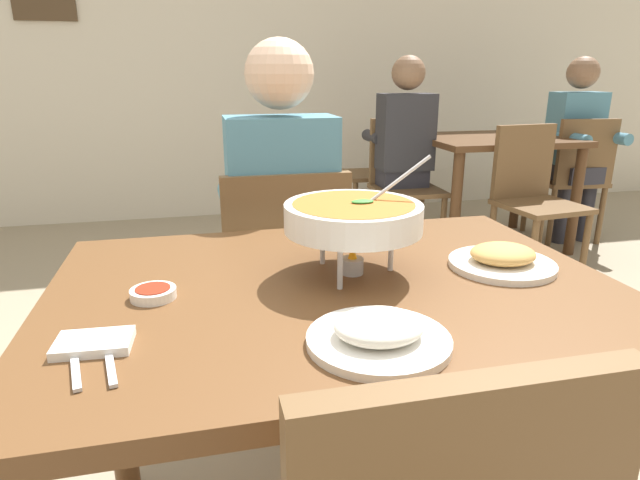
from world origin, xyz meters
name	(u,v)px	position (x,y,z in m)	size (l,w,h in m)	color
cafe_rear_partition	(222,34)	(0.00, 3.67, 1.50)	(10.00, 0.10, 3.00)	beige
dining_table_main	(335,334)	(0.00, 0.00, 0.66)	(1.19, 0.87, 0.78)	brown
chair_diner_main	(283,278)	(0.00, 0.72, 0.51)	(0.44, 0.44, 0.90)	brown
diner_main	(280,211)	(0.00, 0.75, 0.75)	(0.40, 0.45, 1.31)	#2D2D38
curry_bowl	(353,218)	(0.05, 0.05, 0.91)	(0.33, 0.30, 0.26)	silver
rice_plate	(381,333)	(0.00, -0.28, 0.80)	(0.24, 0.24, 0.06)	white
appetizer_plate	(502,259)	(0.40, 0.01, 0.80)	(0.24, 0.24, 0.06)	white
sauce_dish	(153,293)	(-0.37, 0.01, 0.79)	(0.09, 0.09, 0.02)	white
napkin_folded	(94,343)	(-0.46, -0.18, 0.78)	(0.12, 0.08, 0.02)	white
fork_utensil	(75,362)	(-0.48, -0.23, 0.78)	(0.01, 0.17, 0.01)	silver
spoon_utensil	(109,358)	(-0.43, -0.23, 0.78)	(0.01, 0.17, 0.01)	silver
dining_table_far	(494,157)	(1.76, 2.33, 0.64)	(1.00, 0.80, 0.78)	#51331C
chair_bg_left	(403,177)	(1.12, 2.41, 0.51)	(0.45, 0.45, 0.90)	brown
chair_bg_middle	(574,173)	(2.37, 2.26, 0.51)	(0.48, 0.48, 0.90)	brown
chair_bg_right	(386,165)	(1.17, 2.91, 0.51)	(0.47, 0.47, 0.90)	brown
chair_bg_corner	(532,191)	(1.72, 1.80, 0.51)	(0.48, 0.48, 0.90)	brown
patron_bg_left	(403,143)	(1.10, 2.41, 0.75)	(0.40, 0.45, 1.31)	#2D2D38
patron_bg_middle	(577,139)	(2.40, 2.32, 0.75)	(0.40, 0.45, 1.31)	#2D2D38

